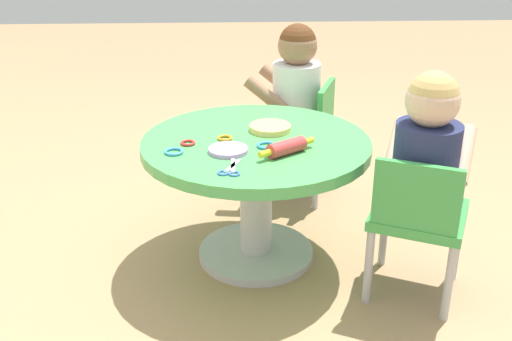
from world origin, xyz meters
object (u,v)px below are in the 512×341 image
craft_table (256,172)px  child_chair_right (303,132)px  child_chair_left (418,217)px  seated_child_left (427,149)px  seated_child_right (295,83)px  rolling_pin (287,147)px  craft_scissors (231,170)px

craft_table → child_chair_right: child_chair_right is taller
craft_table → child_chair_left: (-0.28, -0.52, -0.05)m
craft_table → seated_child_left: (-0.24, -0.54, 0.18)m
seated_child_right → rolling_pin: bearing=171.7°
craft_table → craft_scissors: size_ratio=5.86×
child_chair_left → seated_child_left: bearing=-24.8°
child_chair_left → craft_scissors: (0.01, 0.61, 0.18)m
seated_child_left → child_chair_right: size_ratio=0.95×
child_chair_right → rolling_pin: bearing=168.5°
seated_child_right → seated_child_left: bearing=-157.0°
seated_child_right → craft_scissors: 0.88m
child_chair_left → child_chair_right: size_ratio=1.00×
child_chair_right → rolling_pin: 0.73m
seated_child_right → craft_table: bearing=160.4°
seated_child_left → seated_child_right: same height
seated_child_right → rolling_pin: seated_child_right is taller
craft_table → rolling_pin: 0.23m
child_chair_left → rolling_pin: 0.49m
seated_child_left → child_chair_left: bearing=155.2°
seated_child_right → craft_scissors: bearing=160.7°
child_chair_right → seated_child_left: bearing=-158.9°
seated_child_right → craft_scissors: size_ratio=3.63×
child_chair_left → seated_child_left: size_ratio=1.05×
seated_child_left → rolling_pin: seated_child_left is taller
craft_table → child_chair_right: size_ratio=1.54×
child_chair_left → seated_child_right: (0.84, 0.32, 0.23)m
child_chair_left → seated_child_right: 0.93m
child_chair_right → craft_scissors: bearing=158.1°
child_chair_left → child_chair_right: bearing=19.2°
craft_table → seated_child_right: (0.56, -0.20, 0.18)m
craft_table → seated_child_right: size_ratio=1.61×
craft_table → craft_scissors: craft_scissors is taller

